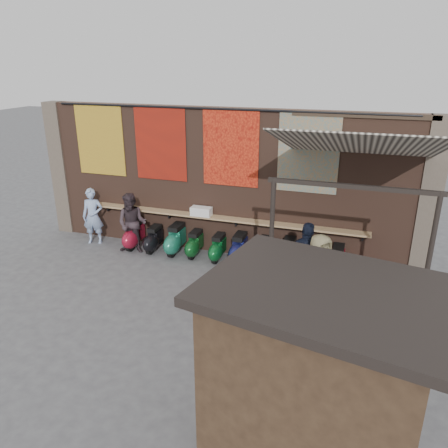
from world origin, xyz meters
name	(u,v)px	position (x,y,z in m)	size (l,w,h in m)	color
ground	(186,294)	(0.00, 0.00, 0.00)	(70.00, 70.00, 0.00)	#474749
brick_wall	(222,182)	(0.00, 2.70, 2.00)	(10.00, 0.40, 4.00)	brown
pier_left	(63,169)	(-5.20, 2.70, 2.00)	(0.50, 0.50, 4.00)	#4C4238
pier_right	(429,201)	(5.20, 2.70, 2.00)	(0.50, 0.50, 4.00)	#4C4238
eating_counter	(218,218)	(0.00, 2.33, 1.10)	(8.00, 0.32, 0.05)	#9E7A51
shelf_box	(201,211)	(-0.48, 2.30, 1.24)	(0.57, 0.28, 0.24)	white
tapestry_redgold	(100,140)	(-3.60, 2.48, 3.00)	(1.50, 0.02, 2.00)	#8D3714
tapestry_sun	(161,144)	(-1.70, 2.48, 3.00)	(1.50, 0.02, 2.00)	red
tapestry_orange	(231,148)	(0.30, 2.48, 3.00)	(1.50, 0.02, 2.00)	red
tapestry_multi	(308,153)	(2.30, 2.48, 3.00)	(1.50, 0.02, 2.00)	teal
hang_rail	(219,109)	(0.00, 2.47, 3.98)	(0.06, 0.06, 9.50)	black
scooter_stool_0	(135,235)	(-2.46, 2.04, 0.40)	(0.38, 0.84, 0.80)	maroon
scooter_stool_1	(154,239)	(-1.82, 2.00, 0.36)	(0.34, 0.76, 0.72)	black
scooter_stool_2	(176,240)	(-1.16, 2.04, 0.42)	(0.40, 0.88, 0.83)	#1C7156
scooter_stool_3	(195,244)	(-0.58, 2.04, 0.36)	(0.34, 0.75, 0.72)	#0D431A
scooter_stool_4	(218,248)	(0.11, 1.99, 0.36)	(0.34, 0.75, 0.71)	#0B4F20
scooter_stool_5	(239,249)	(0.70, 2.01, 0.40)	(0.38, 0.84, 0.80)	#131749
scooter_stool_6	(264,253)	(1.39, 1.96, 0.39)	(0.37, 0.82, 0.78)	navy
scooter_stool_7	(288,255)	(2.02, 2.01, 0.41)	(0.39, 0.87, 0.83)	navy
scooter_stool_8	(313,261)	(2.67, 1.96, 0.37)	(0.35, 0.78, 0.74)	#982B0D
scooter_stool_9	(337,262)	(3.26, 2.00, 0.40)	(0.38, 0.84, 0.80)	maroon
diner_left	(93,216)	(-3.78, 2.00, 0.84)	(0.61, 0.40, 1.67)	#8EA5CE
diner_right	(132,223)	(-2.34, 1.76, 0.86)	(0.84, 0.65, 1.73)	#32272C
shopper_navy	(307,262)	(2.66, 0.65, 0.93)	(1.09, 0.45, 1.86)	black
shopper_grey	(383,306)	(4.26, -0.64, 0.85)	(1.10, 0.63, 1.70)	#4C4C50
shopper_tan	(318,272)	(2.96, 0.36, 0.87)	(0.85, 0.55, 1.74)	#867B55
market_stall	(316,388)	(3.39, -3.75, 1.31)	(2.42, 1.82, 2.62)	black
stall_roof	(325,291)	(3.39, -3.75, 2.68)	(2.71, 2.09, 0.12)	black
stall_sign	(341,312)	(3.57, -2.83, 1.90)	(1.20, 0.04, 0.50)	gold
stall_shelf	(335,368)	(3.57, -2.83, 0.96)	(2.01, 0.10, 0.06)	#473321
awning_canvas	(359,145)	(3.50, 0.90, 3.55)	(3.20, 3.40, 0.03)	beige
awning_ledger	(364,115)	(3.50, 2.49, 3.95)	(3.30, 0.08, 0.12)	#33261C
awning_header	(353,187)	(3.50, -0.60, 3.08)	(3.00, 0.08, 0.08)	black
awning_post_left	(271,256)	(2.10, -0.60, 1.55)	(0.09, 0.09, 3.10)	black
awning_post_right	(426,277)	(4.90, -0.60, 1.55)	(0.09, 0.09, 3.10)	black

